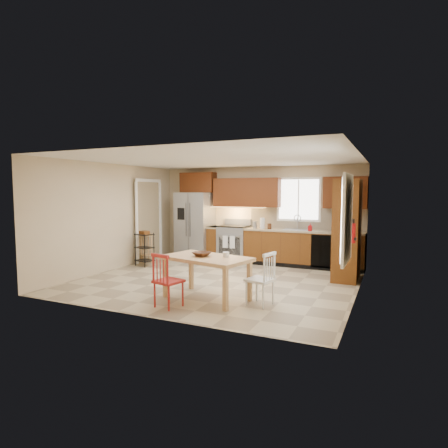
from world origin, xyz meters
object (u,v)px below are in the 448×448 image
object	(u,v)px
soap_bottle	(310,227)
bar_stool	(146,249)
refrigerator	(195,226)
dining_table	(207,278)
chair_red	(169,280)
chair_white	(260,279)
pantry	(347,230)
utility_cart	(145,249)
range_stove	(234,244)
table_bowl	(202,257)
fire_extinguisher	(352,233)
table_jar	(226,256)

from	to	relation	value
soap_bottle	bar_stool	bearing A→B (deg)	-164.15
refrigerator	dining_table	world-z (taller)	refrigerator
chair_red	chair_white	xyz separation A→B (m)	(1.30, 0.70, 0.00)
soap_bottle	pantry	world-z (taller)	pantry
chair_white	utility_cart	size ratio (longest dim) A/B	1.05
soap_bottle	chair_white	xyz separation A→B (m)	(-0.13, -3.34, -0.56)
range_stove	table_bowl	distance (m)	3.59
fire_extinguisher	dining_table	distance (m)	2.75
pantry	utility_cart	distance (m)	4.82
pantry	chair_red	world-z (taller)	pantry
soap_bottle	fire_extinguisher	bearing A→B (deg)	-59.47
utility_cart	bar_stool	bearing A→B (deg)	136.24
fire_extinguisher	chair_red	bearing A→B (deg)	-140.99
range_stove	refrigerator	bearing A→B (deg)	-177.01
soap_bottle	chair_red	distance (m)	4.32
pantry	chair_white	world-z (taller)	pantry
range_stove	dining_table	distance (m)	3.60
fire_extinguisher	chair_white	distance (m)	2.00
chair_red	dining_table	bearing A→B (deg)	74.43
chair_red	table_jar	distance (m)	1.05
range_stove	chair_white	bearing A→B (deg)	-60.91
dining_table	range_stove	bearing A→B (deg)	118.09
chair_white	bar_stool	world-z (taller)	chair_white
table_bowl	table_jar	xyz separation A→B (m)	(0.42, 0.09, 0.03)
refrigerator	pantry	world-z (taller)	pantry
utility_cart	fire_extinguisher	bearing A→B (deg)	11.09
refrigerator	table_jar	size ratio (longest dim) A/B	15.11
table_jar	utility_cart	xyz separation A→B (m)	(-3.04, 1.84, -0.34)
chair_white	table_bowl	xyz separation A→B (m)	(-1.04, -0.05, 0.30)
refrigerator	table_jar	world-z (taller)	refrigerator
pantry	fire_extinguisher	bearing A→B (deg)	-79.22
fire_extinguisher	table_bowl	size ratio (longest dim) A/B	1.20
pantry	bar_stool	xyz separation A→B (m)	(-4.93, -0.23, -0.67)
pantry	dining_table	distance (m)	3.28
fire_extinguisher	dining_table	bearing A→B (deg)	-147.15
refrigerator	table_bowl	bearing A→B (deg)	-59.49
chair_red	table_bowl	distance (m)	0.76
pantry	utility_cart	world-z (taller)	pantry
pantry	soap_bottle	bearing A→B (deg)	136.55
pantry	table_jar	distance (m)	2.95
soap_bottle	dining_table	size ratio (longest dim) A/B	0.13
refrigerator	chair_white	distance (m)	4.57
pantry	dining_table	world-z (taller)	pantry
bar_stool	chair_white	bearing A→B (deg)	-23.80
bar_stool	utility_cart	world-z (taller)	utility_cart
soap_bottle	table_jar	distance (m)	3.39
chair_red	chair_white	bearing A→B (deg)	41.03
fire_extinguisher	bar_stool	xyz separation A→B (m)	(-5.13, 0.82, -0.72)
pantry	table_bowl	xyz separation A→B (m)	(-2.12, -2.49, -0.32)
refrigerator	table_jar	bearing A→B (deg)	-53.81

